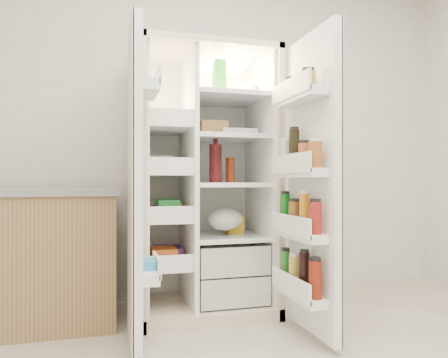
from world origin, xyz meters
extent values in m
cube|color=silver|center=(0.00, 2.00, 1.35)|extent=(4.00, 0.02, 2.70)
cube|color=beige|center=(-0.17, 1.93, 0.90)|extent=(0.92, 0.04, 1.80)
cube|color=beige|center=(-0.61, 1.60, 0.90)|extent=(0.04, 0.70, 1.80)
cube|color=beige|center=(0.27, 1.60, 0.90)|extent=(0.04, 0.70, 1.80)
cube|color=beige|center=(-0.17, 1.60, 1.78)|extent=(0.92, 0.70, 0.04)
cube|color=beige|center=(-0.17, 1.60, 0.04)|extent=(0.92, 0.70, 0.08)
cube|color=white|center=(-0.17, 1.90, 0.92)|extent=(0.84, 0.02, 1.68)
cube|color=white|center=(-0.58, 1.60, 0.92)|extent=(0.02, 0.62, 1.68)
cube|color=white|center=(0.24, 1.60, 0.92)|extent=(0.02, 0.62, 1.68)
cube|color=white|center=(-0.28, 1.60, 0.92)|extent=(0.03, 0.62, 1.68)
cube|color=silver|center=(-0.02, 1.58, 0.18)|extent=(0.47, 0.52, 0.19)
cube|color=silver|center=(-0.02, 1.58, 0.39)|extent=(0.47, 0.52, 0.19)
cube|color=#FFD18C|center=(-0.02, 1.65, 1.72)|extent=(0.30, 0.30, 0.02)
cube|color=white|center=(-0.44, 1.60, 0.35)|extent=(0.28, 0.58, 0.02)
cube|color=white|center=(-0.44, 1.60, 0.65)|extent=(0.28, 0.58, 0.02)
cube|color=white|center=(-0.44, 1.60, 0.95)|extent=(0.28, 0.58, 0.02)
cube|color=white|center=(-0.44, 1.60, 1.25)|extent=(0.28, 0.58, 0.02)
cube|color=white|center=(-0.02, 1.60, 0.52)|extent=(0.49, 0.58, 0.01)
cube|color=white|center=(-0.02, 1.60, 0.88)|extent=(0.49, 0.58, 0.01)
cube|color=white|center=(-0.02, 1.60, 1.20)|extent=(0.49, 0.58, 0.02)
cube|color=white|center=(-0.02, 1.60, 1.48)|extent=(0.49, 0.58, 0.02)
cube|color=orange|center=(-0.44, 1.60, 0.41)|extent=(0.16, 0.20, 0.10)
cube|color=#258838|center=(-0.44, 1.60, 0.72)|extent=(0.14, 0.18, 0.12)
cube|color=white|center=(-0.44, 1.60, 0.99)|extent=(0.20, 0.22, 0.07)
cube|color=yellow|center=(-0.44, 1.60, 1.33)|extent=(0.15, 0.16, 0.14)
cube|color=#6C349E|center=(-0.44, 1.60, 0.40)|extent=(0.18, 0.20, 0.09)
cube|color=orange|center=(-0.44, 1.60, 0.71)|extent=(0.14, 0.18, 0.10)
cube|color=white|center=(-0.44, 1.60, 1.02)|extent=(0.16, 0.16, 0.12)
sphere|color=orange|center=(-0.14, 1.50, 0.12)|extent=(0.07, 0.07, 0.07)
sphere|color=orange|center=(-0.05, 1.54, 0.12)|extent=(0.07, 0.07, 0.07)
sphere|color=orange|center=(0.05, 1.50, 0.12)|extent=(0.07, 0.07, 0.07)
sphere|color=orange|center=(-0.09, 1.64, 0.12)|extent=(0.07, 0.07, 0.07)
sphere|color=orange|center=(0.01, 1.62, 0.12)|extent=(0.07, 0.07, 0.07)
sphere|color=orange|center=(0.11, 1.58, 0.12)|extent=(0.07, 0.07, 0.07)
sphere|color=orange|center=(-0.17, 1.58, 0.12)|extent=(0.07, 0.07, 0.07)
ellipsoid|color=#457125|center=(-0.02, 1.60, 0.40)|extent=(0.26, 0.24, 0.11)
cylinder|color=#400D0E|center=(-0.10, 1.52, 1.02)|extent=(0.09, 0.09, 0.27)
cylinder|color=maroon|center=(0.02, 1.59, 0.98)|extent=(0.06, 0.06, 0.18)
cube|color=green|center=(-0.08, 1.51, 1.61)|extent=(0.08, 0.08, 0.24)
cylinder|color=silver|center=(0.17, 1.62, 1.54)|extent=(0.12, 0.12, 0.11)
cylinder|color=#9C6B24|center=(0.02, 1.73, 1.54)|extent=(0.08, 0.08, 0.10)
cube|color=silver|center=(0.07, 1.57, 1.24)|extent=(0.26, 0.11, 0.06)
cube|color=#B08146|center=(-0.10, 1.60, 1.26)|extent=(0.19, 0.10, 0.11)
ellipsoid|color=silver|center=(-0.02, 1.58, 0.60)|extent=(0.24, 0.22, 0.15)
cube|color=yellow|center=(0.08, 1.68, 0.59)|extent=(0.11, 0.13, 0.13)
cube|color=white|center=(-0.67, 1.05, 0.90)|extent=(0.05, 0.40, 1.72)
cube|color=beige|center=(-0.70, 1.05, 0.90)|extent=(0.01, 0.40, 1.72)
cube|color=white|center=(-0.60, 1.05, 0.40)|extent=(0.09, 0.32, 0.06)
cube|color=white|center=(-0.60, 1.05, 1.40)|extent=(0.09, 0.32, 0.06)
cube|color=#338CCC|center=(-0.60, 1.05, 0.43)|extent=(0.07, 0.12, 0.10)
cube|color=white|center=(0.33, 0.96, 0.90)|extent=(0.05, 0.58, 1.72)
cube|color=beige|center=(0.35, 0.96, 0.90)|extent=(0.01, 0.58, 1.72)
cube|color=white|center=(0.24, 0.96, 0.26)|extent=(0.11, 0.50, 0.05)
cube|color=white|center=(0.24, 0.96, 0.60)|extent=(0.11, 0.50, 0.05)
cube|color=white|center=(0.24, 0.96, 0.95)|extent=(0.11, 0.50, 0.05)
cube|color=white|center=(0.24, 0.96, 1.38)|extent=(0.11, 0.50, 0.05)
cylinder|color=maroon|center=(0.24, 0.76, 0.39)|extent=(0.07, 0.07, 0.20)
cylinder|color=black|center=(0.24, 0.89, 0.40)|extent=(0.06, 0.06, 0.22)
cylinder|color=gold|center=(0.24, 1.02, 0.38)|extent=(0.06, 0.06, 0.18)
cylinder|color=#256923|center=(0.24, 1.15, 0.38)|extent=(0.06, 0.06, 0.19)
cylinder|color=maroon|center=(0.24, 0.76, 0.71)|extent=(0.07, 0.07, 0.17)
cylinder|color=#BC7216|center=(0.24, 0.89, 0.73)|extent=(0.06, 0.06, 0.21)
cylinder|color=brown|center=(0.24, 1.02, 0.70)|extent=(0.07, 0.07, 0.16)
cylinder|color=#145917|center=(0.24, 1.15, 0.72)|extent=(0.06, 0.06, 0.20)
cylinder|color=brown|center=(0.24, 0.76, 1.04)|extent=(0.07, 0.07, 0.14)
cylinder|color=#A9482B|center=(0.24, 0.89, 1.04)|extent=(0.07, 0.07, 0.14)
cylinder|color=black|center=(0.24, 1.02, 1.09)|extent=(0.06, 0.06, 0.23)
cylinder|color=beige|center=(0.24, 1.15, 1.06)|extent=(0.06, 0.06, 0.18)
cylinder|color=#A47729|center=(0.24, 0.84, 1.45)|extent=(0.08, 0.08, 0.10)
cylinder|color=brown|center=(0.24, 1.06, 1.45)|extent=(0.08, 0.08, 0.10)
cube|color=olive|center=(-1.33, 1.60, 0.41)|extent=(1.14, 0.59, 0.82)
cube|color=gray|center=(-1.33, 1.60, 0.84)|extent=(1.18, 0.63, 0.04)
camera|label=1|loc=(-0.82, -1.26, 0.91)|focal=34.00mm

